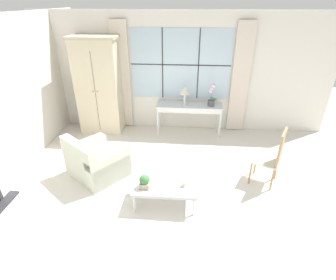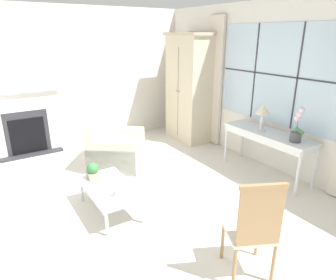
# 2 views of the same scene
# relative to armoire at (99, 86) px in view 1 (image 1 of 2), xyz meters

# --- Properties ---
(ground_plane) EXTENTS (14.00, 14.00, 0.00)m
(ground_plane) POSITION_rel_armoire_xyz_m (1.93, -2.67, -1.15)
(ground_plane) COLOR silver
(wall_back_windowed) EXTENTS (7.20, 0.14, 2.80)m
(wall_back_windowed) POSITION_rel_armoire_xyz_m (1.93, 0.36, 0.25)
(wall_back_windowed) COLOR silver
(wall_back_windowed) RESTS_ON ground_plane
(armoire) EXTENTS (1.09, 0.63, 2.29)m
(armoire) POSITION_rel_armoire_xyz_m (0.00, 0.00, 0.00)
(armoire) COLOR beige
(armoire) RESTS_ON ground_plane
(console_table) EXTENTS (1.58, 0.50, 0.75)m
(console_table) POSITION_rel_armoire_xyz_m (2.18, 0.03, -0.49)
(console_table) COLOR silver
(console_table) RESTS_ON ground_plane
(table_lamp) EXTENTS (0.24, 0.24, 0.45)m
(table_lamp) POSITION_rel_armoire_xyz_m (2.06, -0.03, -0.07)
(table_lamp) COLOR silver
(table_lamp) RESTS_ON console_table
(potted_orchid) EXTENTS (0.21, 0.16, 0.54)m
(potted_orchid) POSITION_rel_armoire_xyz_m (2.70, -0.01, -0.21)
(potted_orchid) COLOR #4C4C51
(potted_orchid) RESTS_ON console_table
(armchair_upholstered) EXTENTS (1.26, 1.25, 0.83)m
(armchair_upholstered) POSITION_rel_armoire_xyz_m (0.48, -1.97, -0.86)
(armchair_upholstered) COLOR beige
(armchair_upholstered) RESTS_ON ground_plane
(side_chair_wooden) EXTENTS (0.59, 0.59, 1.08)m
(side_chair_wooden) POSITION_rel_armoire_xyz_m (3.68, -1.94, -0.55)
(side_chair_wooden) COLOR beige
(side_chair_wooden) RESTS_ON ground_plane
(coffee_table) EXTENTS (1.04, 0.58, 0.38)m
(coffee_table) POSITION_rel_armoire_xyz_m (1.85, -2.64, -0.81)
(coffee_table) COLOR silver
(coffee_table) RESTS_ON ground_plane
(potted_plant_small) EXTENTS (0.16, 0.16, 0.23)m
(potted_plant_small) POSITION_rel_armoire_xyz_m (1.53, -2.74, -0.65)
(potted_plant_small) COLOR tan
(potted_plant_small) RESTS_ON coffee_table
(pillar_candle) EXTENTS (0.10, 0.10, 0.10)m
(pillar_candle) POSITION_rel_armoire_xyz_m (2.15, -2.66, -0.72)
(pillar_candle) COLOR silver
(pillar_candle) RESTS_ON coffee_table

